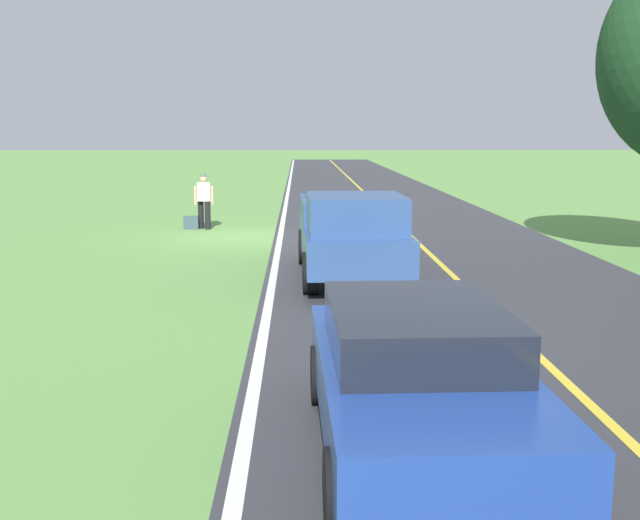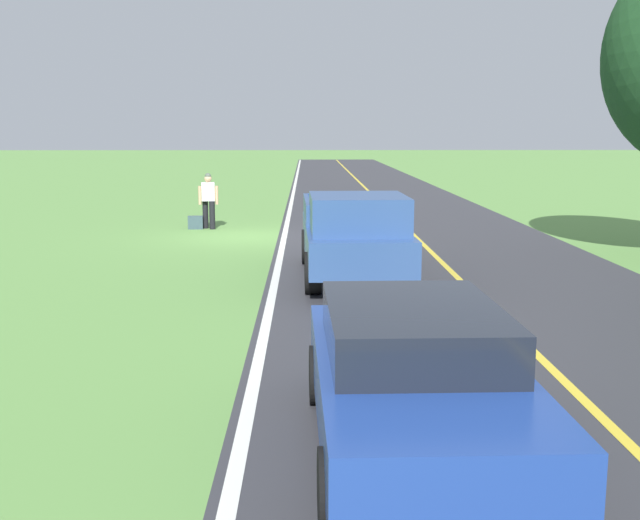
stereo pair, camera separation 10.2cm
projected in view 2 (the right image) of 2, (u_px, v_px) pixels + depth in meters
ground_plane at (249, 237)px, 22.08m from camera, size 200.00×200.00×0.00m
road_surface at (415, 237)px, 22.16m from camera, size 8.01×120.00×0.00m
lane_edge_line at (284, 237)px, 22.10m from camera, size 0.16×117.60×0.00m
lane_centre_line at (415, 236)px, 22.16m from camera, size 0.14×117.60×0.00m
hitchhiker_walking at (208, 198)px, 23.82m from camera, size 0.62×0.51×1.75m
suitcase_carried at (195, 223)px, 23.83m from camera, size 0.47×0.24×0.42m
pickup_truck_passing at (354, 233)px, 15.70m from camera, size 2.19×5.44×1.82m
sedan_ahead_same_lane at (414, 376)px, 7.22m from camera, size 2.00×4.44×1.41m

